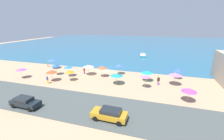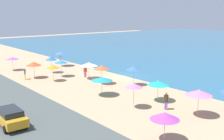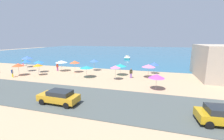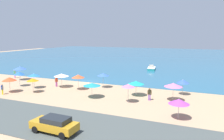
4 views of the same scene
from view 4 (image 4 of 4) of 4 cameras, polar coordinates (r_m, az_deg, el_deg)
The scene contains 23 objects.
ground_plane at distance 41.20m, azimuth -6.34°, elevation -3.21°, with size 160.00×160.00×0.00m, color tan.
sea at distance 92.68m, azimuth 10.36°, elevation 3.60°, with size 150.00×110.00×0.05m, color #286284.
coastal_road at distance 27.48m, azimuth -25.12°, elevation -10.34°, with size 80.00×8.00×0.06m, color #454C4A.
beach_umbrella_0 at distance 24.05m, azimuth 17.08°, elevation -7.86°, with size 2.17×2.17×2.26m.
beach_umbrella_1 at distance 31.74m, azimuth 6.31°, elevation -3.29°, with size 2.34×2.34×2.28m.
beach_umbrella_2 at distance 36.33m, azimuth -2.33°, elevation -1.20°, with size 1.94×1.94×2.53m.
beach_umbrella_3 at distance 30.75m, azimuth -5.28°, elevation -3.77°, with size 2.46×2.46×2.21m.
beach_umbrella_4 at distance 37.61m, azimuth -13.07°, elevation -1.29°, with size 2.47×2.47×2.43m.
beach_umbrella_5 at distance 37.03m, azimuth -25.26°, elevation -2.13°, with size 2.15×2.15×2.45m.
beach_umbrella_6 at distance 35.46m, azimuth -20.05°, elevation -2.40°, with size 1.79×1.79×2.31m.
beach_umbrella_8 at distance 35.40m, azimuth -8.86°, elevation -1.62°, with size 2.07×2.07×2.56m.
beach_umbrella_9 at distance 28.42m, azimuth 4.25°, elevation -4.09°, with size 1.75×1.75×2.56m.
beach_umbrella_10 at distance 38.21m, azimuth -19.76°, elevation -1.23°, with size 1.99×1.99×2.54m.
beach_umbrella_11 at distance 40.61m, azimuth -23.11°, elevation -0.78°, with size 1.81×1.81×2.64m.
beach_umbrella_12 at distance 46.20m, azimuth -22.94°, elevation 0.49°, with size 2.41×2.41×2.73m.
beach_umbrella_13 at distance 30.14m, azimuth 15.73°, elevation -3.77°, with size 2.40×2.40×2.54m.
beach_umbrella_14 at distance 33.67m, azimuth 18.04°, elevation -2.86°, with size 1.79×1.79×2.37m.
bather_0 at distance 36.38m, azimuth -26.75°, elevation -4.36°, with size 0.54×0.33×1.62m.
bather_1 at distance 30.07m, azimuth 9.78°, elevation -6.05°, with size 0.56×0.27×1.73m.
bather_2 at distance 38.70m, azimuth -14.33°, elevation -2.80°, with size 0.37×0.51×1.71m.
bather_3 at distance 48.97m, azimuth -24.09°, elevation -0.84°, with size 0.57×0.25×1.71m.
parked_car_2 at distance 20.92m, azimuth -14.77°, elevation -13.52°, with size 4.41×1.96×1.47m.
skiff_nearshore at distance 56.13m, azimuth 10.28°, elevation 0.44°, with size 2.43×4.84×1.31m.
Camera 4 is at (19.60, -35.16, 8.81)m, focal length 35.00 mm.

